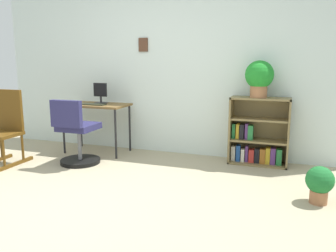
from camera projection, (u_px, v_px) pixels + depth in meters
name	position (u px, v px, depth m)	size (l,w,h in m)	color
ground_plane	(81.00, 207.00, 3.14)	(6.24, 6.24, 0.00)	tan
wall_back	(162.00, 72.00, 4.91)	(5.20, 0.12, 2.35)	silver
desk	(96.00, 109.00, 4.91)	(0.93, 0.52, 0.72)	brown
monitor	(101.00, 94.00, 4.94)	(0.21, 0.20, 0.30)	#262628
keyboard	(93.00, 104.00, 4.78)	(0.37, 0.12, 0.02)	#2D3223
office_chair	(76.00, 136.00, 4.37)	(0.52, 0.55, 0.86)	black
rocking_chair	(6.00, 127.00, 4.41)	(0.42, 0.64, 0.97)	#593A11
bookshelf_low	(258.00, 135.00, 4.41)	(0.75, 0.30, 0.88)	olive
potted_plant_on_shelf	(259.00, 77.00, 4.22)	(0.36, 0.36, 0.47)	#9E6642
potted_plant_floor	(320.00, 183.00, 3.18)	(0.26, 0.26, 0.36)	#9E6642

